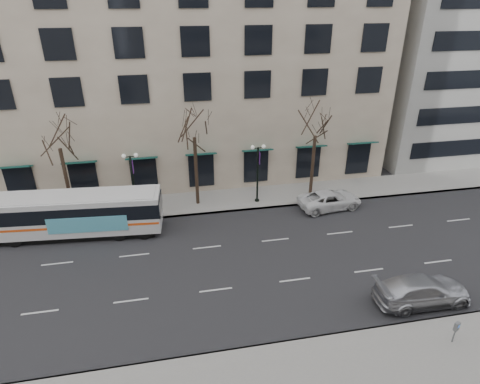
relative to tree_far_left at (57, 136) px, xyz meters
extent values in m
plane|color=black|center=(10.00, -8.80, -6.70)|extent=(160.00, 160.00, 0.00)
cube|color=gray|center=(15.00, 0.20, -6.62)|extent=(80.00, 4.00, 0.15)
cube|color=tan|center=(8.00, 12.20, 5.30)|extent=(40.00, 20.00, 24.00)
cylinder|color=black|center=(0.00, 0.00, -3.83)|extent=(0.28, 0.28, 5.74)
cylinder|color=black|center=(10.00, 0.00, -3.72)|extent=(0.28, 0.28, 5.95)
cylinder|color=black|center=(20.00, 0.00, -3.97)|extent=(0.28, 0.28, 5.46)
cylinder|color=black|center=(5.00, -0.60, -4.20)|extent=(0.16, 0.16, 5.00)
cylinder|color=black|center=(5.00, -0.60, -6.55)|extent=(0.36, 0.36, 0.30)
cube|color=black|center=(5.00, -0.60, -1.75)|extent=(0.90, 0.06, 0.06)
sphere|color=silver|center=(4.55, -0.60, -1.65)|extent=(0.32, 0.32, 0.32)
sphere|color=silver|center=(5.45, -0.60, -1.65)|extent=(0.32, 0.32, 0.32)
cube|color=#55207A|center=(5.12, -0.60, -2.60)|extent=(0.04, 0.45, 1.00)
cylinder|color=black|center=(15.00, -0.60, -4.20)|extent=(0.16, 0.16, 5.00)
cylinder|color=black|center=(15.00, -0.60, -6.55)|extent=(0.36, 0.36, 0.30)
cube|color=black|center=(15.00, -0.60, -1.75)|extent=(0.90, 0.06, 0.06)
sphere|color=silver|center=(14.55, -0.60, -1.65)|extent=(0.32, 0.32, 0.32)
sphere|color=silver|center=(15.45, -0.60, -1.65)|extent=(0.32, 0.32, 0.32)
cube|color=#55207A|center=(15.12, -0.60, -2.60)|extent=(0.04, 0.45, 1.00)
cube|color=silver|center=(1.00, -3.00, -4.88)|extent=(12.16, 3.57, 2.75)
cube|color=black|center=(1.00, -3.00, -6.42)|extent=(11.18, 3.18, 0.45)
cube|color=black|center=(1.29, -3.02, -4.45)|extent=(11.68, 3.57, 1.10)
cube|color=#EC5516|center=(1.00, -3.00, -5.35)|extent=(12.04, 3.59, 0.18)
cube|color=#52AFC8|center=(1.88, -4.41, -5.15)|extent=(5.48, 0.51, 1.20)
cube|color=silver|center=(1.00, -3.00, -3.47)|extent=(11.54, 3.26, 0.08)
cylinder|color=black|center=(-3.28, -3.80, -6.20)|extent=(1.02, 0.36, 1.00)
cylinder|color=black|center=(-3.09, -1.51, -6.20)|extent=(1.02, 0.36, 1.00)
cylinder|color=black|center=(3.89, -4.39, -6.20)|extent=(1.02, 0.36, 1.00)
cylinder|color=black|center=(4.08, -2.10, -6.20)|extent=(1.02, 0.36, 1.00)
cylinder|color=black|center=(5.68, -4.54, -6.20)|extent=(1.02, 0.36, 1.00)
cylinder|color=black|center=(5.87, -2.25, -6.20)|extent=(1.02, 0.36, 1.00)
imported|color=#B6B7BE|center=(21.55, -14.35, -5.88)|extent=(5.65, 2.35, 1.63)
imported|color=white|center=(20.73, -2.60, -5.96)|extent=(5.51, 2.99, 1.47)
cylinder|color=slate|center=(21.31, -17.50, -6.11)|extent=(0.08, 0.08, 0.89)
cube|color=slate|center=(21.31, -17.50, -5.51)|extent=(0.32, 0.27, 0.49)
cube|color=blue|center=(21.28, -17.58, -5.45)|extent=(0.13, 0.07, 0.18)
camera|label=1|loc=(7.84, -30.07, 9.46)|focal=30.00mm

